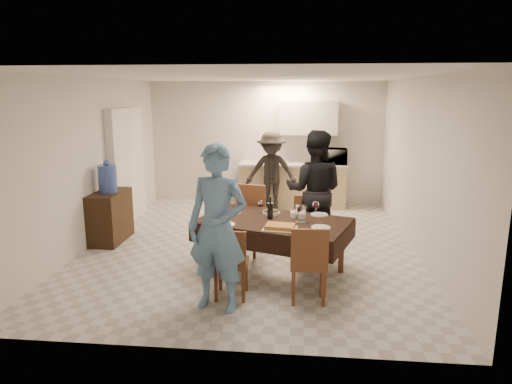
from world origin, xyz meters
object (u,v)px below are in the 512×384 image
at_px(wine_bottle, 270,208).
at_px(person_kitchen, 271,172).
at_px(person_far, 314,191).
at_px(person_near, 217,228).
at_px(console, 110,217).
at_px(microwave, 333,156).
at_px(water_jug, 108,179).
at_px(water_pitcher, 301,214).
at_px(dining_table, 274,222).
at_px(savoury_tart, 280,227).

bearing_deg(wine_bottle, person_kitchen, 93.50).
bearing_deg(wine_bottle, person_far, 59.04).
bearing_deg(person_near, console, 147.12).
height_order(console, person_far, person_far).
height_order(microwave, person_near, person_near).
distance_m(person_near, person_far, 2.37).
height_order(water_jug, person_kitchen, person_kitchen).
bearing_deg(person_far, console, 6.71).
bearing_deg(water_jug, microwave, 35.72).
relative_size(water_jug, wine_bottle, 1.44).
distance_m(water_jug, person_near, 3.05).
distance_m(wine_bottle, water_pitcher, 0.41).
relative_size(wine_bottle, person_far, 0.16).
bearing_deg(microwave, person_kitchen, 19.95).
height_order(person_far, person_kitchen, person_far).
bearing_deg(microwave, water_jug, 35.72).
bearing_deg(microwave, person_near, 72.24).
xyz_separation_m(microwave, person_far, (-0.44, -2.71, -0.16)).
xyz_separation_m(person_far, person_kitchen, (-0.80, 2.26, -0.11)).
relative_size(microwave, person_kitchen, 0.36).
xyz_separation_m(wine_bottle, person_near, (-0.50, -1.10, 0.04)).
relative_size(water_pitcher, person_kitchen, 0.13).
distance_m(dining_table, microwave, 3.90).
xyz_separation_m(dining_table, console, (-2.71, 1.10, -0.30)).
bearing_deg(dining_table, water_pitcher, 10.93).
bearing_deg(console, person_kitchen, 41.94).
bearing_deg(water_pitcher, dining_table, 171.87).
height_order(water_pitcher, microwave, microwave).
distance_m(console, person_kitchen, 3.33).
xyz_separation_m(console, microwave, (3.70, 2.66, 0.66)).
distance_m(microwave, person_near, 5.05).
bearing_deg(person_near, person_kitchen, 98.01).
xyz_separation_m(water_jug, wine_bottle, (2.66, -1.05, -0.14)).
bearing_deg(console, water_pitcher, -20.56).
height_order(dining_table, person_kitchen, person_kitchen).
xyz_separation_m(water_jug, person_far, (3.26, -0.05, -0.12)).
distance_m(water_jug, person_far, 3.26).
bearing_deg(person_kitchen, water_pitcher, -79.88).
relative_size(wine_bottle, person_kitchen, 0.19).
xyz_separation_m(wine_bottle, microwave, (1.04, 3.71, 0.18)).
height_order(dining_table, console, console).
relative_size(dining_table, water_jug, 4.97).
bearing_deg(person_far, water_jug, 6.71).
distance_m(savoury_tart, person_near, 0.95).
relative_size(wine_bottle, person_near, 0.16).
bearing_deg(water_pitcher, person_far, 79.70).
bearing_deg(person_kitchen, microwave, 19.95).
relative_size(dining_table, wine_bottle, 7.16).
relative_size(savoury_tart, person_kitchen, 0.25).
height_order(dining_table, wine_bottle, wine_bottle).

